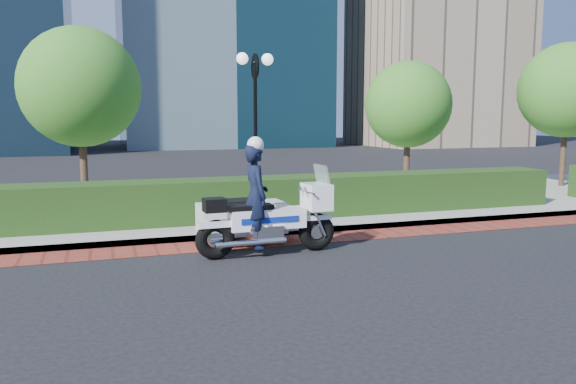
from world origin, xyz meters
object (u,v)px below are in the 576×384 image
object	(u,v)px
tree_b	(80,87)
tree_d	(567,90)
police_motorcycle	(255,212)
tree_c	(408,105)
lamppost	(255,105)

from	to	relation	value
tree_b	tree_d	world-z (taller)	tree_d
tree_b	police_motorcycle	bearing A→B (deg)	-59.88
tree_c	lamppost	bearing A→B (deg)	-166.70
lamppost	police_motorcycle	size ratio (longest dim) A/B	1.49
tree_b	tree_d	distance (m)	16.50
lamppost	tree_c	distance (m)	5.65
tree_b	tree_c	xyz separation A→B (m)	(10.00, -0.00, -0.39)
tree_b	police_motorcycle	distance (m)	7.07
lamppost	tree_c	world-z (taller)	tree_c
tree_c	tree_d	distance (m)	6.52
tree_c	police_motorcycle	xyz separation A→B (m)	(-6.71, -5.67, -2.27)
lamppost	tree_d	size ratio (longest dim) A/B	0.82
tree_b	tree_c	distance (m)	10.01
lamppost	police_motorcycle	xyz separation A→B (m)	(-1.21, -4.37, -2.18)
lamppost	tree_b	size ratio (longest dim) A/B	0.86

